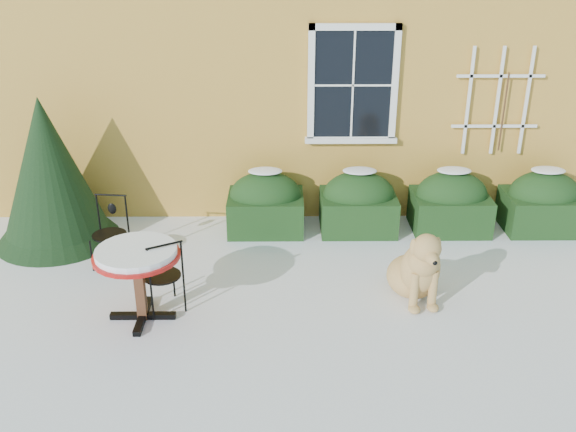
{
  "coord_description": "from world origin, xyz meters",
  "views": [
    {
      "loc": [
        -0.06,
        -5.72,
        3.91
      ],
      "look_at": [
        0.0,
        1.0,
        0.9
      ],
      "focal_mm": 40.0,
      "sensor_mm": 36.0,
      "label": 1
    }
  ],
  "objects_px": {
    "evergreen_shrub": "(51,185)",
    "dog": "(418,270)",
    "patio_chair_far": "(110,231)",
    "patio_chair_near": "(163,275)",
    "bistro_table": "(137,261)"
  },
  "relations": [
    {
      "from": "bistro_table",
      "to": "patio_chair_far",
      "type": "height_order",
      "value": "patio_chair_far"
    },
    {
      "from": "evergreen_shrub",
      "to": "patio_chair_far",
      "type": "bearing_deg",
      "value": -37.37
    },
    {
      "from": "evergreen_shrub",
      "to": "patio_chair_far",
      "type": "height_order",
      "value": "evergreen_shrub"
    },
    {
      "from": "bistro_table",
      "to": "patio_chair_far",
      "type": "bearing_deg",
      "value": 116.01
    },
    {
      "from": "patio_chair_near",
      "to": "patio_chair_far",
      "type": "relative_size",
      "value": 0.99
    },
    {
      "from": "bistro_table",
      "to": "evergreen_shrub",
      "type": "bearing_deg",
      "value": 127.87
    },
    {
      "from": "bistro_table",
      "to": "dog",
      "type": "relative_size",
      "value": 0.87
    },
    {
      "from": "evergreen_shrub",
      "to": "bistro_table",
      "type": "xyz_separation_m",
      "value": [
        1.54,
        -1.99,
        -0.09
      ]
    },
    {
      "from": "patio_chair_far",
      "to": "evergreen_shrub",
      "type": "bearing_deg",
      "value": 148.43
    },
    {
      "from": "dog",
      "to": "patio_chair_far",
      "type": "bearing_deg",
      "value": 157.55
    },
    {
      "from": "patio_chair_far",
      "to": "dog",
      "type": "relative_size",
      "value": 0.84
    },
    {
      "from": "evergreen_shrub",
      "to": "dog",
      "type": "distance_m",
      "value": 4.91
    },
    {
      "from": "patio_chair_near",
      "to": "patio_chair_far",
      "type": "height_order",
      "value": "patio_chair_far"
    },
    {
      "from": "patio_chair_near",
      "to": "dog",
      "type": "xyz_separation_m",
      "value": [
        2.85,
        0.2,
        -0.06
      ]
    },
    {
      "from": "patio_chair_far",
      "to": "dog",
      "type": "xyz_separation_m",
      "value": [
        3.7,
        -0.91,
        -0.07
      ]
    }
  ]
}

